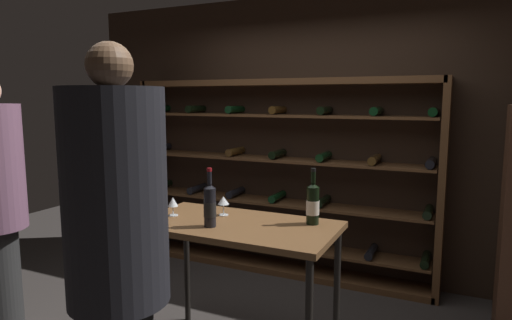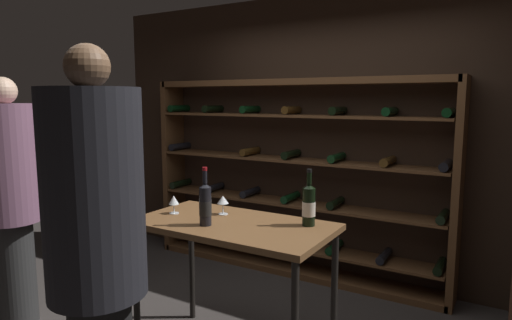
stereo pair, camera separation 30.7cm
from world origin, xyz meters
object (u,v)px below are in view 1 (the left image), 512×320
at_px(wine_rack, 277,178).
at_px(wine_glass_stemmed_left, 223,201).
at_px(person_host_in_suit, 118,249).
at_px(tasting_table, 237,237).
at_px(wine_glass_stemmed_center, 173,203).
at_px(wine_bottle_amber_reserve, 210,205).
at_px(wine_bottle_black_capsule, 313,203).

xyz_separation_m(wine_rack, wine_glass_stemmed_left, (0.18, -1.43, 0.08)).
bearing_deg(person_host_in_suit, wine_glass_stemmed_left, 9.25).
relative_size(wine_rack, person_host_in_suit, 1.57).
distance_m(tasting_table, wine_glass_stemmed_left, 0.29).
bearing_deg(wine_glass_stemmed_center, tasting_table, 3.01).
relative_size(person_host_in_suit, wine_bottle_amber_reserve, 5.28).
relative_size(wine_rack, wine_bottle_amber_reserve, 8.27).
xyz_separation_m(tasting_table, wine_bottle_amber_reserve, (-0.11, -0.14, 0.24)).
bearing_deg(person_host_in_suit, wine_glass_stemmed_center, 26.08).
xyz_separation_m(tasting_table, wine_glass_stemmed_center, (-0.48, -0.03, 0.19)).
xyz_separation_m(tasting_table, wine_glass_stemmed_left, (-0.17, 0.13, 0.20)).
height_order(wine_bottle_amber_reserve, wine_bottle_black_capsule, wine_bottle_amber_reserve).
height_order(wine_bottle_black_capsule, wine_glass_stemmed_left, wine_bottle_black_capsule).
bearing_deg(wine_glass_stemmed_center, person_host_in_suit, -66.46).
distance_m(tasting_table, wine_bottle_black_capsule, 0.54).
bearing_deg(wine_bottle_amber_reserve, wine_glass_stemmed_left, 101.97).
height_order(tasting_table, wine_bottle_black_capsule, wine_bottle_black_capsule).
bearing_deg(wine_rack, person_host_in_suit, -82.94).
bearing_deg(tasting_table, wine_glass_stemmed_center, -176.99).
height_order(wine_bottle_amber_reserve, wine_glass_stemmed_left, wine_bottle_amber_reserve).
relative_size(wine_bottle_amber_reserve, wine_glass_stemmed_center, 2.90).
height_order(wine_rack, wine_glass_stemmed_left, wine_rack).
relative_size(wine_rack, wine_glass_stemmed_center, 23.98).
relative_size(person_host_in_suit, wine_bottle_black_capsule, 5.44).
xyz_separation_m(person_host_in_suit, wine_glass_stemmed_left, (-0.14, 1.18, -0.06)).
distance_m(person_host_in_suit, wine_glass_stemmed_left, 1.19).
bearing_deg(wine_glass_stemmed_center, wine_rack, 85.54).
height_order(wine_rack, person_host_in_suit, person_host_in_suit).
xyz_separation_m(wine_glass_stemmed_left, wine_glass_stemmed_center, (-0.31, -0.16, -0.01)).
relative_size(wine_glass_stemmed_left, wine_glass_stemmed_center, 1.03).
bearing_deg(wine_glass_stemmed_left, wine_glass_stemmed_center, -153.02).
xyz_separation_m(wine_bottle_black_capsule, wine_glass_stemmed_left, (-0.62, -0.05, -0.04)).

